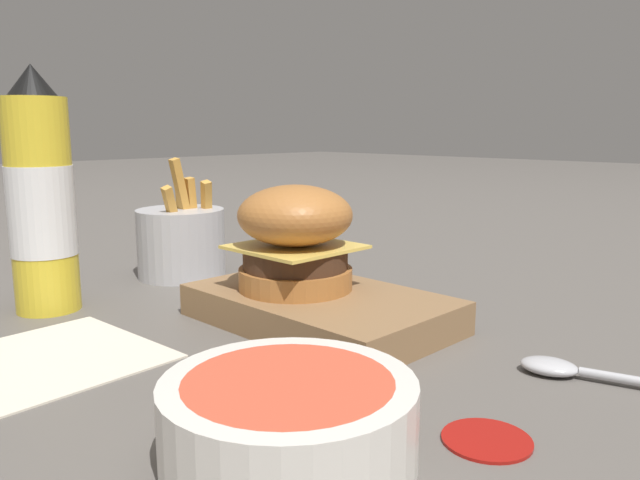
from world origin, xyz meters
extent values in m
plane|color=#5B5651|center=(0.00, 0.00, 0.00)|extent=(6.00, 6.00, 0.00)
cube|color=olive|center=(0.02, 0.02, 0.02)|extent=(0.24, 0.15, 0.03)
cylinder|color=#AD6B33|center=(0.04, 0.03, 0.04)|extent=(0.11, 0.11, 0.02)
cylinder|color=#422819|center=(0.04, 0.03, 0.06)|extent=(0.10, 0.10, 0.02)
cube|color=#EAC656|center=(0.04, 0.03, 0.07)|extent=(0.10, 0.10, 0.00)
ellipsoid|color=#AD6B33|center=(0.04, 0.03, 0.10)|extent=(0.11, 0.11, 0.06)
cylinder|color=yellow|center=(0.25, 0.18, 0.11)|extent=(0.06, 0.06, 0.21)
cylinder|color=silver|center=(0.25, 0.18, 0.10)|extent=(0.06, 0.06, 0.09)
cone|color=black|center=(0.25, 0.18, 0.23)|extent=(0.05, 0.05, 0.03)
cylinder|color=#B7B7BC|center=(0.27, 0.01, 0.04)|extent=(0.11, 0.11, 0.08)
cube|color=gold|center=(0.27, -0.01, 0.09)|extent=(0.02, 0.02, 0.07)
cube|color=gold|center=(0.27, 0.01, 0.10)|extent=(0.02, 0.03, 0.10)
cube|color=gold|center=(0.26, 0.03, 0.08)|extent=(0.03, 0.03, 0.07)
cube|color=gold|center=(0.28, 0.00, 0.09)|extent=(0.01, 0.01, 0.07)
cube|color=gold|center=(0.26, -0.02, 0.09)|extent=(0.03, 0.02, 0.07)
cylinder|color=silver|center=(-0.14, 0.21, 0.02)|extent=(0.14, 0.14, 0.05)
cylinder|color=#CC4C33|center=(-0.14, 0.21, 0.04)|extent=(0.12, 0.12, 0.01)
ellipsoid|color=#B2B2B7|center=(-0.19, -0.01, 0.01)|extent=(0.05, 0.04, 0.01)
cylinder|color=#9E140F|center=(-0.21, 0.11, 0.00)|extent=(0.05, 0.05, 0.00)
cube|color=beige|center=(0.11, 0.24, 0.00)|extent=(0.17, 0.17, 0.00)
camera|label=1|loc=(-0.38, 0.43, 0.18)|focal=35.00mm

